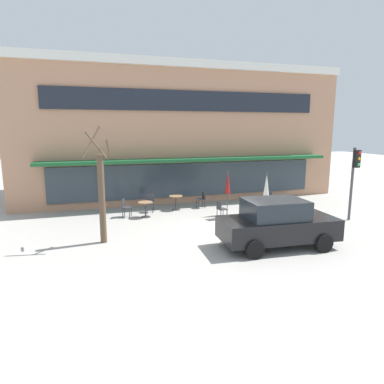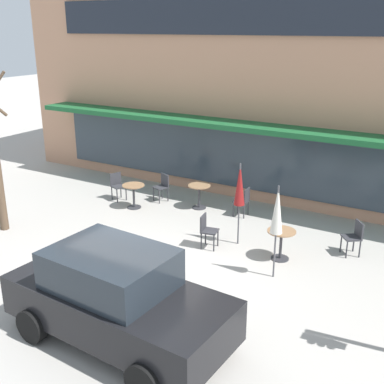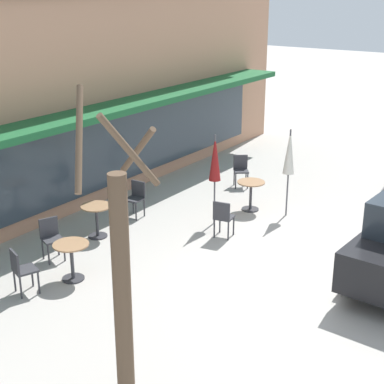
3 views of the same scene
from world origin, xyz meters
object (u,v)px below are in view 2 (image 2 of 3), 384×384
(cafe_chair_0, at_px, (354,235))
(cafe_table_near_wall, at_px, (281,240))
(cafe_chair_4, at_px, (117,184))
(cafe_table_streetside, at_px, (199,193))
(patio_umbrella_cream_folded, at_px, (277,211))
(cafe_table_by_tree, at_px, (134,192))
(cafe_chair_2, at_px, (162,185))
(cafe_chair_3, at_px, (244,200))
(parked_sedan, at_px, (116,297))
(cafe_chair_1, at_px, (207,229))
(patio_umbrella_green_folded, at_px, (240,185))

(cafe_chair_0, bearing_deg, cafe_table_near_wall, -142.01)
(cafe_chair_4, bearing_deg, cafe_table_streetside, 13.96)
(patio_umbrella_cream_folded, xyz_separation_m, cafe_chair_0, (1.30, 2.08, -1.10))
(cafe_table_streetside, height_order, cafe_chair_0, cafe_chair_0)
(cafe_table_by_tree, bearing_deg, cafe_chair_4, 159.25)
(cafe_table_near_wall, relative_size, cafe_chair_4, 0.85)
(cafe_chair_0, distance_m, cafe_chair_2, 6.39)
(cafe_table_by_tree, distance_m, cafe_chair_3, 3.45)
(cafe_table_near_wall, distance_m, cafe_chair_0, 1.88)
(patio_umbrella_cream_folded, height_order, cafe_chair_0, patio_umbrella_cream_folded)
(cafe_chair_3, bearing_deg, parked_sedan, -84.92)
(patio_umbrella_cream_folded, bearing_deg, cafe_chair_1, 164.33)
(cafe_chair_2, height_order, parked_sedan, parked_sedan)
(cafe_chair_4, bearing_deg, cafe_chair_3, 10.20)
(cafe_chair_1, height_order, cafe_chair_2, same)
(cafe_chair_0, xyz_separation_m, cafe_chair_2, (-6.33, 0.87, 0.00))
(cafe_chair_3, bearing_deg, cafe_table_by_tree, -161.25)
(cafe_chair_0, distance_m, cafe_chair_4, 7.67)
(cafe_chair_2, bearing_deg, cafe_chair_1, -38.53)
(cafe_chair_3, xyz_separation_m, cafe_chair_4, (-4.20, -0.76, 0.00))
(cafe_chair_0, xyz_separation_m, cafe_chair_4, (-7.67, 0.20, 0.00))
(cafe_table_near_wall, height_order, patio_umbrella_cream_folded, patio_umbrella_cream_folded)
(patio_umbrella_cream_folded, bearing_deg, cafe_table_streetside, 141.02)
(cafe_table_near_wall, relative_size, cafe_chair_3, 0.85)
(cafe_chair_1, xyz_separation_m, cafe_chair_4, (-4.31, 1.70, 0.00))
(cafe_table_streetside, distance_m, cafe_chair_2, 1.38)
(cafe_chair_2, xyz_separation_m, cafe_chair_4, (-1.34, -0.66, 0.00))
(cafe_table_streetside, bearing_deg, patio_umbrella_green_folded, -38.87)
(patio_umbrella_green_folded, height_order, cafe_chair_1, patio_umbrella_green_folded)
(cafe_table_near_wall, distance_m, patio_umbrella_green_folded, 1.72)
(cafe_table_by_tree, distance_m, parked_sedan, 6.79)
(patio_umbrella_green_folded, relative_size, patio_umbrella_cream_folded, 1.00)
(cafe_table_near_wall, height_order, cafe_chair_4, cafe_chair_4)
(cafe_table_near_wall, xyz_separation_m, cafe_chair_3, (-1.98, 2.12, 0.01))
(cafe_table_near_wall, xyz_separation_m, cafe_chair_1, (-1.88, -0.34, 0.01))
(cafe_chair_0, height_order, cafe_chair_4, same)
(cafe_table_near_wall, height_order, patio_umbrella_green_folded, patio_umbrella_green_folded)
(cafe_chair_2, distance_m, parked_sedan, 7.45)
(cafe_table_streetside, relative_size, patio_umbrella_cream_folded, 0.35)
(cafe_chair_0, bearing_deg, cafe_chair_4, 178.48)
(cafe_table_streetside, height_order, cafe_chair_3, cafe_chair_3)
(cafe_table_streetside, bearing_deg, parked_sedan, -72.54)
(patio_umbrella_cream_folded, xyz_separation_m, parked_sedan, (-1.58, -3.64, -0.75))
(patio_umbrella_green_folded, xyz_separation_m, cafe_chair_2, (-3.57, 1.75, -1.10))
(cafe_table_by_tree, bearing_deg, cafe_chair_2, 68.22)
(cafe_chair_3, bearing_deg, cafe_chair_0, -15.47)
(cafe_chair_4, bearing_deg, patio_umbrella_green_folded, -12.49)
(patio_umbrella_cream_folded, bearing_deg, cafe_table_by_tree, 160.49)
(cafe_table_streetside, xyz_separation_m, parked_sedan, (2.08, -6.60, 0.36))
(patio_umbrella_cream_folded, relative_size, cafe_chair_2, 2.47)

